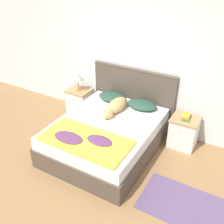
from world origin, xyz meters
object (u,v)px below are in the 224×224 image
object	(u,v)px
nightstand_left	(80,102)
pillow_left	(112,97)
book_stack	(186,116)
bed	(106,136)
dog	(116,107)
nightstand_right	(184,132)
pillow_right	(142,105)
table_lamp	(78,77)

from	to	relation	value
nightstand_left	pillow_left	bearing A→B (deg)	-1.67
book_stack	pillow_left	bearing A→B (deg)	-178.55
nightstand_left	bed	bearing A→B (deg)	-34.63
pillow_left	dog	size ratio (longest dim) A/B	0.69
nightstand_right	pillow_right	xyz separation A→B (m)	(-0.79, -0.02, 0.33)
table_lamp	book_stack	bearing A→B (deg)	0.55
bed	table_lamp	distance (m)	1.44
table_lamp	nightstand_right	bearing A→B (deg)	0.23
nightstand_left	dog	bearing A→B (deg)	-19.18
nightstand_right	pillow_right	size ratio (longest dim) A/B	1.02
nightstand_right	pillow_right	distance (m)	0.86
pillow_right	nightstand_right	bearing A→B (deg)	1.67
bed	pillow_right	size ratio (longest dim) A/B	3.58
nightstand_right	bed	bearing A→B (deg)	-145.37
dog	pillow_left	bearing A→B (deg)	127.23
nightstand_right	pillow_left	xyz separation A→B (m)	(-1.40, -0.02, 0.33)
nightstand_left	dog	world-z (taller)	dog
bed	nightstand_right	xyz separation A→B (m)	(1.10, 0.76, 0.01)
nightstand_left	nightstand_right	world-z (taller)	same
nightstand_right	book_stack	bearing A→B (deg)	102.01
pillow_right	dog	bearing A→B (deg)	-135.33
pillow_right	book_stack	distance (m)	0.79
nightstand_left	book_stack	bearing A→B (deg)	0.32
bed	nightstand_right	distance (m)	1.33
table_lamp	bed	bearing A→B (deg)	-34.32
pillow_right	table_lamp	world-z (taller)	table_lamp
pillow_left	table_lamp	bearing A→B (deg)	178.97
nightstand_right	pillow_left	bearing A→B (deg)	-179.06
nightstand_left	nightstand_right	distance (m)	2.19
pillow_left	nightstand_left	bearing A→B (deg)	178.33
pillow_left	nightstand_right	bearing A→B (deg)	0.94
nightstand_left	book_stack	world-z (taller)	book_stack
bed	book_stack	xyz separation A→B (m)	(1.09, 0.77, 0.32)
nightstand_right	dog	distance (m)	1.25
nightstand_left	pillow_right	xyz separation A→B (m)	(1.40, -0.02, 0.33)
book_stack	table_lamp	bearing A→B (deg)	-179.45
nightstand_left	pillow_left	world-z (taller)	pillow_left
dog	table_lamp	world-z (taller)	table_lamp
pillow_right	book_stack	size ratio (longest dim) A/B	2.38
bed	nightstand_left	distance (m)	1.33
pillow_right	table_lamp	distance (m)	1.42
book_stack	bed	bearing A→B (deg)	-144.87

